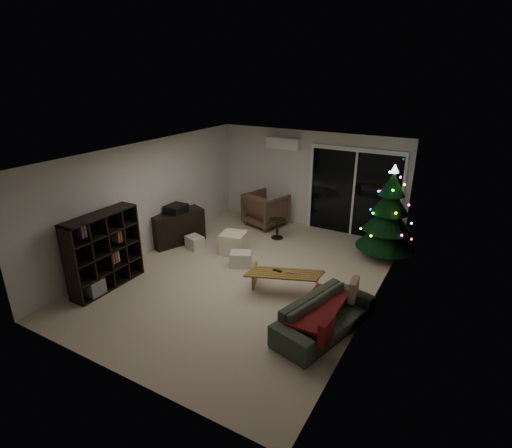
{
  "coord_description": "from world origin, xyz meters",
  "views": [
    {
      "loc": [
        3.75,
        -6.11,
        3.94
      ],
      "look_at": [
        0.1,
        0.3,
        1.05
      ],
      "focal_mm": 28.0,
      "sensor_mm": 36.0,
      "label": 1
    }
  ],
  "objects_px": {
    "armchair": "(266,209)",
    "sofa": "(325,316)",
    "christmas_tree": "(389,212)",
    "coffee_table": "(284,283)",
    "bookshelf": "(97,249)",
    "media_cabinet": "(177,227)"
  },
  "relations": [
    {
      "from": "coffee_table",
      "to": "sofa",
      "type": "bearing_deg",
      "value": -55.91
    },
    {
      "from": "armchair",
      "to": "bookshelf",
      "type": "bearing_deg",
      "value": 91.1
    },
    {
      "from": "sofa",
      "to": "christmas_tree",
      "type": "bearing_deg",
      "value": 11.82
    },
    {
      "from": "bookshelf",
      "to": "sofa",
      "type": "height_order",
      "value": "bookshelf"
    },
    {
      "from": "coffee_table",
      "to": "bookshelf",
      "type": "bearing_deg",
      "value": -177.52
    },
    {
      "from": "media_cabinet",
      "to": "sofa",
      "type": "bearing_deg",
      "value": 2.09
    },
    {
      "from": "media_cabinet",
      "to": "coffee_table",
      "type": "xyz_separation_m",
      "value": [
        3.24,
        -0.83,
        -0.18
      ]
    },
    {
      "from": "sofa",
      "to": "coffee_table",
      "type": "bearing_deg",
      "value": 70.95
    },
    {
      "from": "bookshelf",
      "to": "sofa",
      "type": "distance_m",
      "value": 4.38
    },
    {
      "from": "armchair",
      "to": "christmas_tree",
      "type": "relative_size",
      "value": 0.46
    },
    {
      "from": "bookshelf",
      "to": "media_cabinet",
      "type": "bearing_deg",
      "value": 86.67
    },
    {
      "from": "sofa",
      "to": "christmas_tree",
      "type": "height_order",
      "value": "christmas_tree"
    },
    {
      "from": "bookshelf",
      "to": "sofa",
      "type": "relative_size",
      "value": 0.79
    },
    {
      "from": "armchair",
      "to": "sofa",
      "type": "distance_m",
      "value": 4.75
    },
    {
      "from": "media_cabinet",
      "to": "armchair",
      "type": "bearing_deg",
      "value": 80.71
    },
    {
      "from": "media_cabinet",
      "to": "christmas_tree",
      "type": "height_order",
      "value": "christmas_tree"
    },
    {
      "from": "sofa",
      "to": "coffee_table",
      "type": "xyz_separation_m",
      "value": [
        -1.06,
        0.73,
        -0.06
      ]
    },
    {
      "from": "coffee_table",
      "to": "christmas_tree",
      "type": "xyz_separation_m",
      "value": [
        1.26,
        2.52,
        0.83
      ]
    },
    {
      "from": "sofa",
      "to": "coffee_table",
      "type": "distance_m",
      "value": 1.29
    },
    {
      "from": "bookshelf",
      "to": "coffee_table",
      "type": "relative_size",
      "value": 1.11
    },
    {
      "from": "media_cabinet",
      "to": "sofa",
      "type": "height_order",
      "value": "media_cabinet"
    },
    {
      "from": "armchair",
      "to": "christmas_tree",
      "type": "height_order",
      "value": "christmas_tree"
    }
  ]
}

